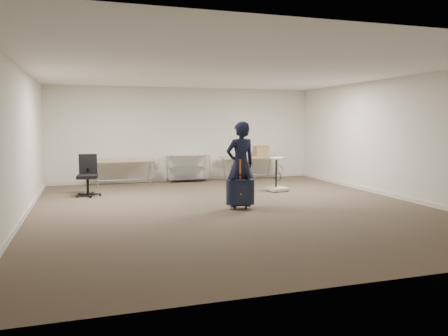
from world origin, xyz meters
name	(u,v)px	position (x,y,z in m)	size (l,w,h in m)	color
ground	(232,208)	(0.00, 0.00, 0.00)	(9.00, 9.00, 0.00)	#413427
room_shell	(214,195)	(0.00, 1.38, 0.05)	(8.00, 9.00, 9.00)	silver
folding_table_left	(123,161)	(-1.90, 3.95, 0.68)	(1.80, 0.75, 0.73)	#A28163
folding_table_right	(250,158)	(1.90, 3.95, 0.68)	(1.80, 0.75, 0.73)	#A28163
wire_shelf	(188,167)	(0.00, 4.20, 0.44)	(1.22, 0.47, 0.80)	silver
person	(240,164)	(0.19, 0.05, 0.89)	(0.65, 0.43, 1.79)	black
suitcase	(240,192)	(0.10, -0.19, 0.35)	(0.41, 0.29, 1.02)	black
office_chair	(88,183)	(-2.87, 2.41, 0.30)	(0.61, 0.61, 1.00)	black
equipment_cart	(277,182)	(1.80, 1.74, 0.23)	(0.55, 0.55, 0.87)	beige
cardboard_box	(261,151)	(2.29, 4.03, 0.89)	(0.41, 0.31, 0.31)	olive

